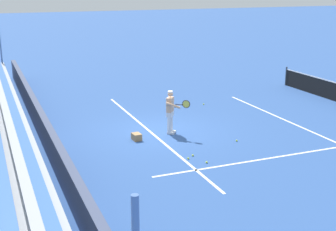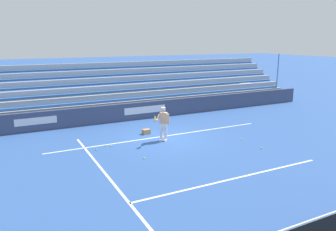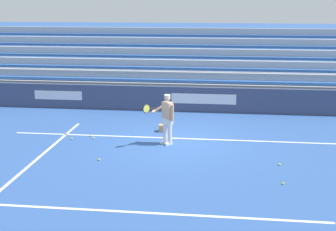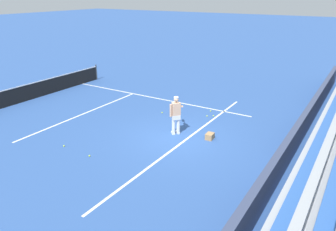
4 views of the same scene
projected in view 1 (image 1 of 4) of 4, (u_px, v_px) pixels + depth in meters
The scene contains 13 objects.
ground_plane at pixel (163, 132), 18.76m from camera, with size 160.00×160.00×0.00m, color #2D5193.
court_baseline_white at pixel (152, 133), 18.58m from camera, with size 12.00×0.10×0.01m, color white.
court_sideline_white at pixel (311, 151), 16.54m from camera, with size 0.10×12.00×0.01m, color white.
court_service_line_white at pixel (278, 117), 20.75m from camera, with size 8.22×0.10×0.01m, color white.
back_wall_sponsor_board at pixel (45, 132), 16.94m from camera, with size 27.71×0.25×1.10m.
tennis_player at pixel (171, 112), 18.31m from camera, with size 0.99×0.78×1.71m.
ball_box_cardboard at pixel (137, 137), 17.72m from camera, with size 0.40×0.30×0.26m, color #A87F51.
tennis_ball_by_box at pixel (207, 162), 15.48m from camera, with size 0.07×0.07×0.07m, color #CCE533.
tennis_ball_near_player at pixel (204, 104), 22.84m from camera, with size 0.07×0.07×0.07m, color #CCE533.
tennis_ball_toward_net at pixel (237, 141), 17.58m from camera, with size 0.07×0.07×0.07m, color #CCE533.
tennis_ball_far_left at pixel (188, 158), 15.83m from camera, with size 0.07×0.07×0.07m, color #CCE533.
tennis_ball_midcourt at pixel (175, 107), 22.37m from camera, with size 0.07×0.07×0.07m, color #CCE533.
tennis_ball_far_right at pixel (193, 155), 16.10m from camera, with size 0.07×0.07×0.07m, color #CCE533.
Camera 1 is at (16.62, -6.54, 5.78)m, focal length 50.00 mm.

